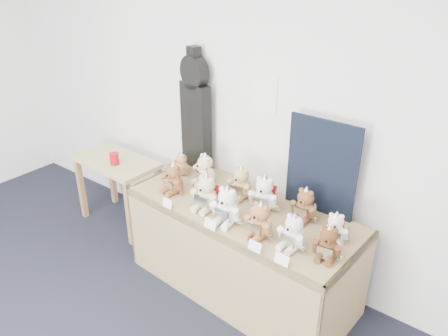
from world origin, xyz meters
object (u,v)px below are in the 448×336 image
Objects in this scene: teddy_back_far_left at (181,165)px; teddy_front_end at (328,244)px; guitar_case at (196,111)px; teddy_front_far_right at (293,233)px; side_table at (117,171)px; teddy_front_right at (260,221)px; teddy_front_left at (206,194)px; red_cup at (114,159)px; teddy_back_left at (205,171)px; teddy_front_centre at (227,207)px; teddy_back_right at (305,206)px; teddy_back_centre_right at (264,195)px; display_table at (235,230)px; teddy_front_far_left at (173,179)px; teddy_back_centre_left at (241,184)px; teddy_back_end at (335,229)px.

teddy_front_end is at bearing 4.39° from teddy_back_far_left.
guitar_case reaches higher than teddy_front_far_right.
side_table is 3.12× the size of teddy_front_far_right.
teddy_front_left is at bearing 179.26° from teddy_front_right.
guitar_case is at bearing 156.91° from teddy_front_right.
red_cup is 0.38× the size of teddy_back_left.
teddy_front_left reaches higher than teddy_front_end.
teddy_front_centre is 0.60m from teddy_back_left.
teddy_front_centre is 0.55m from teddy_back_right.
teddy_back_right is at bearing 74.16° from teddy_front_right.
teddy_front_end is 0.85× the size of teddy_back_centre_right.
teddy_front_right is 0.34m from teddy_back_centre_right.
teddy_front_centre reaches higher than teddy_back_far_left.
side_table is at bearing 177.99° from display_table.
teddy_back_far_left is at bearing 166.18° from teddy_front_right.
teddy_front_far_left is (0.15, -0.46, -0.40)m from guitar_case.
teddy_back_left is (0.26, -0.21, -0.40)m from guitar_case.
teddy_back_centre_left is (0.36, 0.00, -0.00)m from teddy_back_left.
red_cup is at bearing 167.19° from teddy_front_end.
teddy_back_end is at bearing 57.14° from teddy_front_far_right.
display_table is at bearing 159.86° from teddy_front_right.
teddy_back_right reaches higher than red_cup.
teddy_front_end is 0.44m from teddy_back_right.
teddy_back_centre_right reaches higher than teddy_back_far_left.
teddy_back_centre_right is 0.59m from teddy_back_end.
teddy_front_left is 0.31m from teddy_back_centre_left.
teddy_front_far_right is 1.05m from teddy_back_left.
teddy_front_end is (0.74, 0.06, -0.02)m from teddy_front_centre.
teddy_front_right is 1.09m from teddy_back_far_left.
red_cup reaches higher than side_table.
red_cup is (-1.44, 0.07, 0.16)m from display_table.
teddy_back_left is at bearing -25.51° from guitar_case.
teddy_front_far_left is 0.37m from teddy_front_left.
teddy_front_far_left is 0.74m from teddy_back_centre_right.
teddy_back_centre_right is (-0.63, 0.24, 0.02)m from teddy_front_end.
teddy_front_end is 1.53m from teddy_back_far_left.
teddy_front_left is 0.71m from teddy_back_right.
teddy_front_far_left is 0.88m from teddy_front_right.
teddy_front_far_right reaches higher than side_table.
teddy_front_right is 0.39m from teddy_back_right.
teddy_front_far_left is 0.95× the size of teddy_back_centre_left.
teddy_front_end is 0.91m from teddy_back_centre_left.
teddy_front_far_right is at bearing 10.21° from teddy_front_right.
teddy_front_end is 0.89× the size of teddy_back_centre_left.
teddy_back_end reaches higher than teddy_back_far_left.
teddy_front_end is 0.87× the size of teddy_back_left.
teddy_back_left is (-0.26, 0.29, -0.00)m from teddy_front_left.
teddy_back_centre_left is (-0.40, 0.35, 0.00)m from teddy_front_right.
teddy_back_right is at bearing 4.34° from side_table.
teddy_front_end is (0.46, 0.06, -0.01)m from teddy_front_right.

